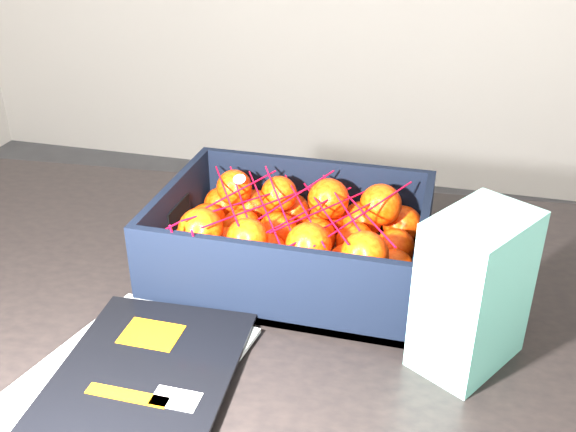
% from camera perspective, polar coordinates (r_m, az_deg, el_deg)
% --- Properties ---
extents(table, '(1.26, 0.89, 0.75)m').
position_cam_1_polar(table, '(1.05, -6.81, -10.95)').
color(table, black).
rests_on(table, ground).
extents(magazine_stack, '(0.28, 0.32, 0.02)m').
position_cam_1_polar(magazine_stack, '(0.85, -13.21, -13.23)').
color(magazine_stack, silver).
rests_on(magazine_stack, table).
extents(produce_crate, '(0.39, 0.30, 0.13)m').
position_cam_1_polar(produce_crate, '(1.01, 0.43, -2.74)').
color(produce_crate, olive).
rests_on(produce_crate, table).
extents(clementine_heap, '(0.38, 0.28, 0.11)m').
position_cam_1_polar(clementine_heap, '(1.00, 0.46, -1.94)').
color(clementine_heap, '#FF3505').
rests_on(clementine_heap, produce_crate).
extents(mesh_net, '(0.33, 0.26, 0.09)m').
position_cam_1_polar(mesh_net, '(0.97, -0.09, 0.58)').
color(mesh_net, '#B50622').
rests_on(mesh_net, clementine_heap).
extents(retail_carton, '(0.15, 0.16, 0.20)m').
position_cam_1_polar(retail_carton, '(0.84, 15.71, -6.27)').
color(retail_carton, silver).
rests_on(retail_carton, table).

